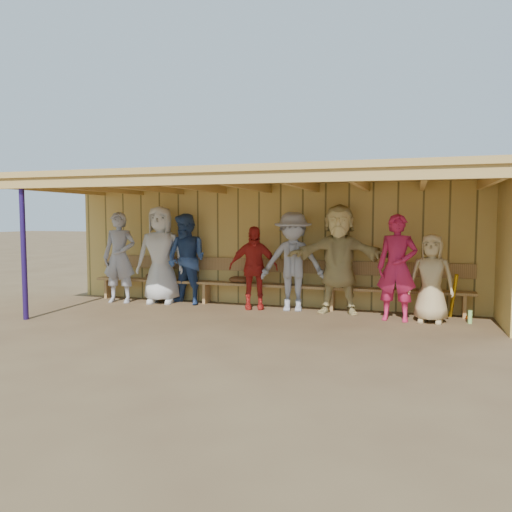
% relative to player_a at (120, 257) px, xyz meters
% --- Properties ---
extents(ground, '(90.00, 90.00, 0.00)m').
position_rel_player_a_xyz_m(ground, '(3.02, -0.60, -0.93)').
color(ground, brown).
rests_on(ground, ground).
extents(player_a, '(0.74, 0.55, 1.87)m').
position_rel_player_a_xyz_m(player_a, '(0.00, 0.00, 0.00)').
color(player_a, '#999AA1').
rests_on(player_a, ground).
extents(player_b, '(1.09, 0.83, 1.98)m').
position_rel_player_a_xyz_m(player_b, '(0.83, 0.21, 0.06)').
color(player_b, silver).
rests_on(player_b, ground).
extents(player_c, '(1.04, 0.90, 1.83)m').
position_rel_player_a_xyz_m(player_c, '(1.41, 0.21, -0.02)').
color(player_c, '#2F4A81').
rests_on(player_c, ground).
extents(player_d, '(1.00, 0.67, 1.58)m').
position_rel_player_a_xyz_m(player_d, '(2.84, 0.15, -0.14)').
color(player_d, red).
rests_on(player_d, ground).
extents(player_e, '(1.29, 0.87, 1.85)m').
position_rel_player_a_xyz_m(player_e, '(3.61, 0.19, -0.01)').
color(player_e, '#97989F').
rests_on(player_e, ground).
extents(player_f, '(1.88, 0.69, 2.00)m').
position_rel_player_a_xyz_m(player_f, '(4.46, 0.21, 0.06)').
color(player_f, '#D2BC76').
rests_on(player_f, ground).
extents(player_g, '(0.69, 0.49, 1.81)m').
position_rel_player_a_xyz_m(player_g, '(5.50, -0.17, -0.03)').
color(player_g, '#BE1E49').
rests_on(player_g, ground).
extents(player_h, '(0.78, 0.56, 1.48)m').
position_rel_player_a_xyz_m(player_h, '(6.05, -0.16, -0.19)').
color(player_h, tan).
rests_on(player_h, ground).
extents(dugout_structure, '(8.80, 3.20, 2.50)m').
position_rel_player_a_xyz_m(dugout_structure, '(3.41, 0.08, 0.76)').
color(dugout_structure, tan).
rests_on(dugout_structure, ground).
extents(bench, '(7.60, 0.34, 0.93)m').
position_rel_player_a_xyz_m(bench, '(3.02, 0.51, -0.41)').
color(bench, '#AB8049').
rests_on(bench, ground).
extents(dugout_equipment, '(6.34, 0.62, 0.80)m').
position_rel_player_a_xyz_m(dugout_equipment, '(2.67, 0.38, -0.44)').
color(dugout_equipment, gold).
rests_on(dugout_equipment, ground).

